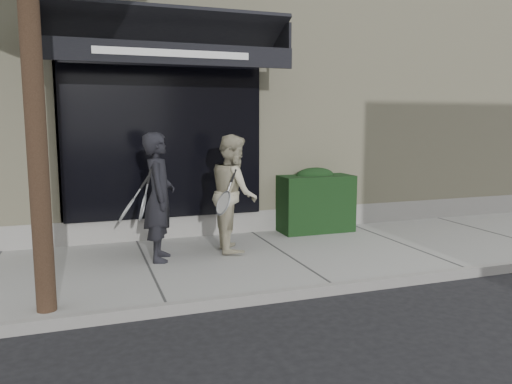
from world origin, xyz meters
name	(u,v)px	position (x,y,z in m)	size (l,w,h in m)	color
ground	(284,261)	(0.00, 0.00, 0.00)	(80.00, 80.00, 0.00)	black
sidewalk	(284,257)	(0.00, 0.00, 0.06)	(20.00, 3.00, 0.12)	#969591
curb	(334,289)	(0.00, -1.55, 0.07)	(20.00, 0.10, 0.14)	gray
building_facade	(204,93)	(-0.01, 4.96, 2.74)	(14.30, 8.04, 5.64)	beige
hedge	(315,201)	(1.10, 1.25, 0.66)	(1.30, 0.70, 1.14)	black
pedestrian_front	(159,197)	(-1.80, 0.24, 1.02)	(0.87, 0.90, 1.80)	black
pedestrian_back	(234,193)	(-0.65, 0.44, 1.00)	(0.77, 0.97, 1.76)	#BEB698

